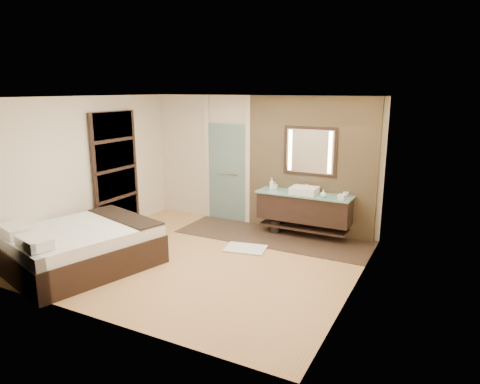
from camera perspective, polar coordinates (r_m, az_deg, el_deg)
The scene contains 15 objects.
floor at distance 7.38m, azimuth -4.82°, elevation -8.97°, with size 5.00×5.00×0.00m, color #AE8A49.
tile_strip at distance 8.45m, azimuth 4.45°, elevation -5.94°, with size 3.80×1.30×0.01m, color #382B1E.
stone_wall at distance 8.49m, azimuth 9.34°, elevation 3.42°, with size 2.60×0.08×2.70m, color #A3845D.
vanity at distance 8.39m, azimuth 8.52°, elevation -2.07°, with size 1.85×0.55×0.88m.
mirror_unit at distance 8.40m, azimuth 9.30°, elevation 5.38°, with size 1.06×0.04×0.96m.
frosted_door at distance 9.25m, azimuth -1.69°, elevation 3.12°, with size 1.10×0.12×2.70m.
shoji_partition at distance 8.94m, azimuth -16.23°, elevation 2.65°, with size 0.06×1.20×2.40m.
bed at distance 7.40m, azimuth -20.36°, elevation -6.90°, with size 2.24×2.53×0.83m.
bath_mat at distance 7.79m, azimuth 0.73°, elevation -7.52°, with size 0.72×0.50×0.02m, color silver.
waste_bin at distance 8.65m, azimuth 4.71°, elevation -4.59°, with size 0.21×0.21×0.26m, color black.
tissue_box at distance 7.95m, azimuth 13.40°, elevation -0.67°, with size 0.12×0.12×0.10m, color silver.
soap_bottle_a at distance 8.53m, azimuth 4.25°, elevation 1.09°, with size 0.09×0.09×0.24m, color white.
soap_bottle_b at distance 8.55m, azimuth 4.71°, elevation 0.83°, with size 0.07×0.07×0.16m, color #B2B2B2.
soap_bottle_c at distance 8.05m, azimuth 11.04°, elevation -0.21°, with size 0.12×0.12×0.15m, color silver.
cup at distance 8.22m, azimuth 13.93°, elevation -0.29°, with size 0.11×0.11×0.09m, color white.
Camera 1 is at (3.64, -5.76, 2.82)m, focal length 32.00 mm.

